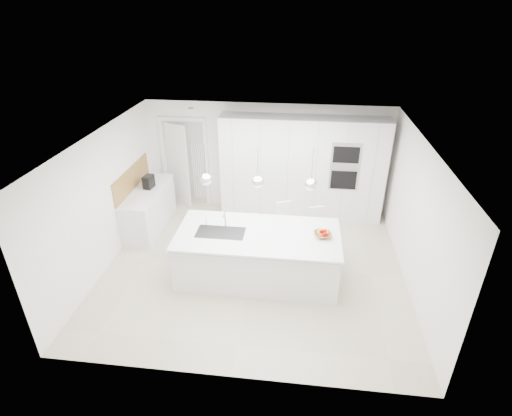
# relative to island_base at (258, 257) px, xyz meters

# --- Properties ---
(floor) EXTENTS (5.50, 5.50, 0.00)m
(floor) POSITION_rel_island_base_xyz_m (-0.10, 0.30, -0.43)
(floor) COLOR beige
(floor) RESTS_ON ground
(wall_back) EXTENTS (5.50, 0.00, 5.50)m
(wall_back) POSITION_rel_island_base_xyz_m (-0.10, 2.80, 0.82)
(wall_back) COLOR white
(wall_back) RESTS_ON ground
(wall_left) EXTENTS (0.00, 5.00, 5.00)m
(wall_left) POSITION_rel_island_base_xyz_m (-2.85, 0.30, 0.82)
(wall_left) COLOR white
(wall_left) RESTS_ON ground
(ceiling) EXTENTS (5.50, 5.50, 0.00)m
(ceiling) POSITION_rel_island_base_xyz_m (-0.10, 0.30, 2.07)
(ceiling) COLOR white
(ceiling) RESTS_ON wall_back
(tall_cabinets) EXTENTS (3.60, 0.60, 2.30)m
(tall_cabinets) POSITION_rel_island_base_xyz_m (0.70, 2.50, 0.72)
(tall_cabinets) COLOR white
(tall_cabinets) RESTS_ON floor
(oven_stack) EXTENTS (0.62, 0.04, 1.05)m
(oven_stack) POSITION_rel_island_base_xyz_m (1.60, 2.19, 0.92)
(oven_stack) COLOR #A5A5A8
(oven_stack) RESTS_ON tall_cabinets
(doorway_frame) EXTENTS (1.11, 0.08, 2.13)m
(doorway_frame) POSITION_rel_island_base_xyz_m (-2.05, 2.77, 0.59)
(doorway_frame) COLOR white
(doorway_frame) RESTS_ON floor
(hallway_door) EXTENTS (0.76, 0.38, 2.00)m
(hallway_door) POSITION_rel_island_base_xyz_m (-2.30, 2.72, 0.57)
(hallway_door) COLOR white
(hallway_door) RESTS_ON floor
(radiator) EXTENTS (0.32, 0.04, 1.40)m
(radiator) POSITION_rel_island_base_xyz_m (-1.73, 2.76, 0.42)
(radiator) COLOR white
(radiator) RESTS_ON floor
(left_base_cabinets) EXTENTS (0.60, 1.80, 0.86)m
(left_base_cabinets) POSITION_rel_island_base_xyz_m (-2.55, 1.50, 0.00)
(left_base_cabinets) COLOR white
(left_base_cabinets) RESTS_ON floor
(left_worktop) EXTENTS (0.62, 1.82, 0.04)m
(left_worktop) POSITION_rel_island_base_xyz_m (-2.55, 1.50, 0.45)
(left_worktop) COLOR white
(left_worktop) RESTS_ON left_base_cabinets
(oak_backsplash) EXTENTS (0.02, 1.80, 0.50)m
(oak_backsplash) POSITION_rel_island_base_xyz_m (-2.84, 1.50, 0.72)
(oak_backsplash) COLOR #A47330
(oak_backsplash) RESTS_ON wall_left
(island_base) EXTENTS (2.80, 1.20, 0.86)m
(island_base) POSITION_rel_island_base_xyz_m (0.00, 0.00, 0.00)
(island_base) COLOR white
(island_base) RESTS_ON floor
(island_worktop) EXTENTS (2.84, 1.40, 0.04)m
(island_worktop) POSITION_rel_island_base_xyz_m (0.00, 0.05, 0.45)
(island_worktop) COLOR white
(island_worktop) RESTS_ON island_base
(island_sink) EXTENTS (0.84, 0.44, 0.18)m
(island_sink) POSITION_rel_island_base_xyz_m (-0.65, -0.00, 0.39)
(island_sink) COLOR #3F3F42
(island_sink) RESTS_ON island_worktop
(island_tap) EXTENTS (0.02, 0.02, 0.30)m
(island_tap) POSITION_rel_island_base_xyz_m (-0.60, 0.20, 0.62)
(island_tap) COLOR white
(island_tap) RESTS_ON island_worktop
(pendant_left) EXTENTS (0.20, 0.20, 0.20)m
(pendant_left) POSITION_rel_island_base_xyz_m (-0.85, -0.00, 1.47)
(pendant_left) COLOR white
(pendant_left) RESTS_ON ceiling
(pendant_mid) EXTENTS (0.20, 0.20, 0.20)m
(pendant_mid) POSITION_rel_island_base_xyz_m (-0.00, -0.00, 1.47)
(pendant_mid) COLOR white
(pendant_mid) RESTS_ON ceiling
(pendant_right) EXTENTS (0.20, 0.20, 0.20)m
(pendant_right) POSITION_rel_island_base_xyz_m (0.85, -0.00, 1.47)
(pendant_right) COLOR white
(pendant_right) RESTS_ON ceiling
(fruit_bowl) EXTENTS (0.35, 0.35, 0.07)m
(fruit_bowl) POSITION_rel_island_base_xyz_m (1.11, 0.08, 0.51)
(fruit_bowl) COLOR #A47330
(fruit_bowl) RESTS_ON island_worktop
(espresso_machine) EXTENTS (0.20, 0.28, 0.28)m
(espresso_machine) POSITION_rel_island_base_xyz_m (-2.53, 1.62, 0.61)
(espresso_machine) COLOR black
(espresso_machine) RESTS_ON left_worktop
(bar_stool_left) EXTENTS (0.48, 0.55, 1.01)m
(bar_stool_left) POSITION_rel_island_base_xyz_m (0.38, 0.95, 0.08)
(bar_stool_left) COLOR white
(bar_stool_left) RESTS_ON floor
(bar_stool_right) EXTENTS (0.43, 0.52, 0.98)m
(bar_stool_right) POSITION_rel_island_base_xyz_m (1.02, 0.87, 0.06)
(bar_stool_right) COLOR white
(bar_stool_right) RESTS_ON floor
(apple_a) EXTENTS (0.07, 0.07, 0.07)m
(apple_a) POSITION_rel_island_base_xyz_m (1.09, 0.14, 0.54)
(apple_a) COLOR #C50004
(apple_a) RESTS_ON fruit_bowl
(apple_b) EXTENTS (0.09, 0.09, 0.09)m
(apple_b) POSITION_rel_island_base_xyz_m (1.15, 0.11, 0.54)
(apple_b) COLOR #C50004
(apple_b) RESTS_ON fruit_bowl
(apple_c) EXTENTS (0.08, 0.08, 0.08)m
(apple_c) POSITION_rel_island_base_xyz_m (1.14, 0.03, 0.54)
(apple_c) COLOR #C50004
(apple_c) RESTS_ON fruit_bowl
(banana_bunch) EXTENTS (0.22, 0.16, 0.20)m
(banana_bunch) POSITION_rel_island_base_xyz_m (1.11, 0.06, 0.58)
(banana_bunch) COLOR yellow
(banana_bunch) RESTS_ON fruit_bowl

